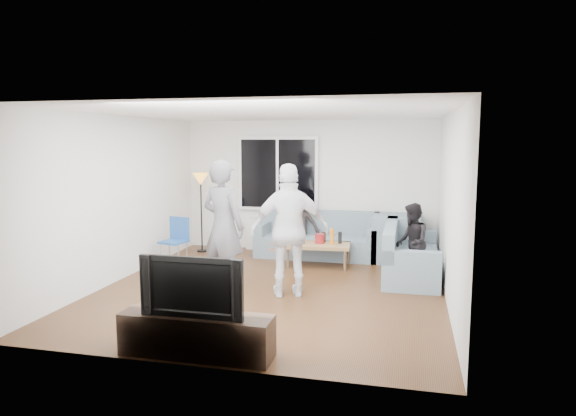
% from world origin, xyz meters
% --- Properties ---
extents(floor, '(5.00, 5.50, 0.04)m').
position_xyz_m(floor, '(0.00, 0.00, -0.02)').
color(floor, '#56351C').
rests_on(floor, ground).
extents(ceiling, '(5.00, 5.50, 0.04)m').
position_xyz_m(ceiling, '(0.00, 0.00, 2.62)').
color(ceiling, white).
rests_on(ceiling, ground).
extents(wall_back, '(5.00, 0.04, 2.60)m').
position_xyz_m(wall_back, '(0.00, 2.77, 1.30)').
color(wall_back, silver).
rests_on(wall_back, ground).
extents(wall_front, '(5.00, 0.04, 2.60)m').
position_xyz_m(wall_front, '(0.00, -2.77, 1.30)').
color(wall_front, silver).
rests_on(wall_front, ground).
extents(wall_left, '(0.04, 5.50, 2.60)m').
position_xyz_m(wall_left, '(-2.52, 0.00, 1.30)').
color(wall_left, silver).
rests_on(wall_left, ground).
extents(wall_right, '(0.04, 5.50, 2.60)m').
position_xyz_m(wall_right, '(2.52, 0.00, 1.30)').
color(wall_right, silver).
rests_on(wall_right, ground).
extents(window_frame, '(1.62, 0.06, 1.47)m').
position_xyz_m(window_frame, '(-0.60, 2.69, 1.55)').
color(window_frame, white).
rests_on(window_frame, wall_back).
extents(window_glass, '(1.50, 0.02, 1.35)m').
position_xyz_m(window_glass, '(-0.60, 2.65, 1.55)').
color(window_glass, black).
rests_on(window_glass, window_frame).
extents(window_mullion, '(0.05, 0.03, 1.35)m').
position_xyz_m(window_mullion, '(-0.60, 2.64, 1.55)').
color(window_mullion, white).
rests_on(window_mullion, window_frame).
extents(radiator, '(1.30, 0.12, 0.62)m').
position_xyz_m(radiator, '(-0.60, 2.65, 0.31)').
color(radiator, silver).
rests_on(radiator, floor).
extents(potted_plant, '(0.22, 0.20, 0.34)m').
position_xyz_m(potted_plant, '(-0.37, 2.62, 0.79)').
color(potted_plant, '#38702D').
rests_on(potted_plant, radiator).
extents(vase, '(0.19, 0.19, 0.18)m').
position_xyz_m(vase, '(-0.96, 2.62, 0.71)').
color(vase, white).
rests_on(vase, radiator).
extents(sofa_back_section, '(2.30, 0.85, 0.85)m').
position_xyz_m(sofa_back_section, '(0.27, 2.27, 0.42)').
color(sofa_back_section, slate).
rests_on(sofa_back_section, floor).
extents(sofa_right_section, '(2.00, 0.85, 0.85)m').
position_xyz_m(sofa_right_section, '(2.02, 1.20, 0.42)').
color(sofa_right_section, slate).
rests_on(sofa_right_section, floor).
extents(sofa_corner, '(0.85, 0.85, 0.85)m').
position_xyz_m(sofa_corner, '(1.75, 2.27, 0.42)').
color(sofa_corner, slate).
rests_on(sofa_corner, floor).
extents(cushion_yellow, '(0.47, 0.43, 0.14)m').
position_xyz_m(cushion_yellow, '(-0.21, 2.25, 0.51)').
color(cushion_yellow, gold).
rests_on(cushion_yellow, sofa_back_section).
extents(cushion_red, '(0.39, 0.34, 0.13)m').
position_xyz_m(cushion_red, '(-0.21, 2.33, 0.51)').
color(cushion_red, maroon).
rests_on(cushion_red, sofa_back_section).
extents(coffee_table, '(1.14, 0.68, 0.40)m').
position_xyz_m(coffee_table, '(0.43, 1.57, 0.20)').
color(coffee_table, '#A88551').
rests_on(coffee_table, floor).
extents(pitcher, '(0.17, 0.17, 0.17)m').
position_xyz_m(pitcher, '(0.44, 1.60, 0.49)').
color(pitcher, maroon).
rests_on(pitcher, coffee_table).
extents(side_chair, '(0.47, 0.47, 0.86)m').
position_xyz_m(side_chair, '(-2.05, 0.94, 0.43)').
color(side_chair, '#235098').
rests_on(side_chair, floor).
extents(floor_lamp, '(0.32, 0.32, 1.56)m').
position_xyz_m(floor_lamp, '(-2.05, 2.20, 0.78)').
color(floor_lamp, orange).
rests_on(floor_lamp, floor).
extents(player_left, '(0.82, 0.67, 1.94)m').
position_xyz_m(player_left, '(-0.67, -0.26, 0.97)').
color(player_left, '#4B4B50').
rests_on(player_left, floor).
extents(player_right, '(1.20, 0.79, 1.89)m').
position_xyz_m(player_right, '(0.33, -0.26, 0.95)').
color(player_right, silver).
rests_on(player_right, floor).
extents(spectator_right, '(0.54, 0.66, 1.24)m').
position_xyz_m(spectator_right, '(2.02, 0.92, 0.62)').
color(spectator_right, black).
rests_on(spectator_right, floor).
extents(spectator_back, '(0.84, 0.53, 1.23)m').
position_xyz_m(spectator_back, '(-0.07, 2.30, 0.62)').
color(spectator_back, black).
rests_on(spectator_back, floor).
extents(tv_console, '(1.60, 0.40, 0.44)m').
position_xyz_m(tv_console, '(-0.14, -2.50, 0.22)').
color(tv_console, '#332519').
rests_on(tv_console, floor).
extents(television, '(1.09, 0.14, 0.63)m').
position_xyz_m(television, '(-0.14, -2.50, 0.75)').
color(television, black).
rests_on(television, tv_console).
extents(bottle_c, '(0.07, 0.07, 0.18)m').
position_xyz_m(bottle_c, '(0.50, 1.72, 0.49)').
color(bottle_c, black).
rests_on(bottle_c, coffee_table).
extents(bottle_a, '(0.07, 0.07, 0.20)m').
position_xyz_m(bottle_a, '(0.09, 1.71, 0.50)').
color(bottle_a, orange).
rests_on(bottle_a, coffee_table).
extents(bottle_e, '(0.07, 0.07, 0.20)m').
position_xyz_m(bottle_e, '(0.79, 1.68, 0.50)').
color(bottle_e, black).
rests_on(bottle_e, coffee_table).
extents(bottle_d, '(0.07, 0.07, 0.28)m').
position_xyz_m(bottle_d, '(0.67, 1.53, 0.54)').
color(bottle_d, orange).
rests_on(bottle_d, coffee_table).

